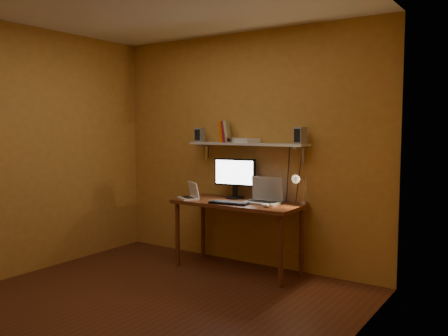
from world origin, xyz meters
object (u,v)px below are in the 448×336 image
Objects in this scene: netbook at (190,194)px; router at (244,140)px; keyboard at (229,203)px; speaker_right at (300,135)px; laptop at (265,196)px; wall_shelf at (247,144)px; speaker_left at (200,135)px; desk at (238,210)px; mouse at (266,205)px; monitor at (235,176)px; shelf_camera at (230,140)px; desk_lamp at (300,185)px.

router is at bearing 65.12° from netbook.
keyboard is 2.34× the size of speaker_right.
speaker_right is at bearing 12.06° from laptop.
speaker_left is at bearing -178.72° from wall_shelf.
wall_shelf is 4.62× the size of netbook.
router is at bearing 167.70° from wall_shelf.
desk is at bearing -90.00° from wall_shelf.
mouse reaches higher than keyboard.
monitor is 1.63× the size of netbook.
keyboard is 1.36× the size of router.
mouse is 0.88× the size of shelf_camera.
laptop is 1.23× the size of router.
speaker_right is 0.58× the size of router.
speaker_left reaches higher than keyboard.
wall_shelf reaches higher than mouse.
monitor is at bearing 175.61° from desk_lamp.
speaker_left is (-1.30, 0.05, 0.50)m from desk_lamp.
speaker_right is at bearing -0.24° from wall_shelf.
speaker_right is (0.63, 0.37, 0.70)m from keyboard.
shelf_camera is at bearing -146.49° from router.
router is (-0.68, 0.01, -0.06)m from speaker_right.
keyboard is at bearing -58.95° from shelf_camera.
desk is 1.00× the size of wall_shelf.
monitor is 2.82× the size of speaker_right.
keyboard is at bearing -74.05° from monitor.
desk is 2.84× the size of monitor.
monitor is 0.67m from speaker_left.
router reaches higher than wall_shelf.
desk_lamp is (0.38, 0.03, 0.14)m from laptop.
monitor is at bearing 165.41° from laptop.
desk is 14.81× the size of mouse.
netbook is 0.84m from router.
desk_lamp is (0.25, 0.26, 0.19)m from mouse.
router is (-0.71, 0.08, 0.44)m from desk_lamp.
shelf_camera reaches higher than netbook.
desk is 1.04m from speaker_right.
laptop is 1.21× the size of netbook.
speaker_left reaches higher than monitor.
speaker_right is at bearing -1.06° from router.
router is at bearing 87.90° from keyboard.
monitor reaches higher than mouse.
desk is 3.42× the size of keyboard.
netbook is at bearing -163.16° from mouse.
netbook reaches higher than keyboard.
desk is at bearing -33.56° from shelf_camera.
desk is at bearing -169.19° from desk_lamp.
desk is 0.76m from router.
wall_shelf is at bearing -0.32° from speaker_left.
mouse is 1.29m from speaker_left.
shelf_camera is at bearing -157.39° from speaker_right.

